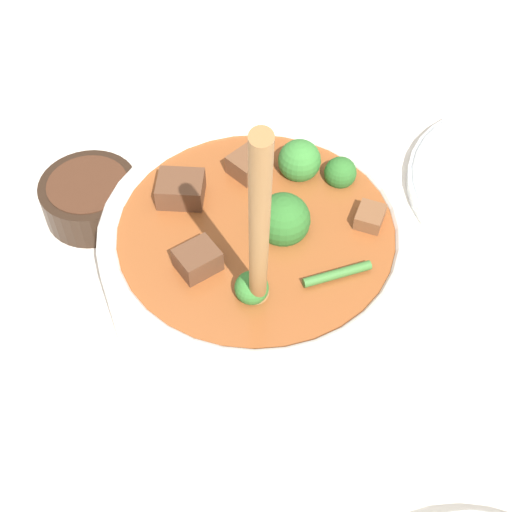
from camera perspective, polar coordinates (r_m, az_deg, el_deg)
name	(u,v)px	position (r m, az deg, el deg)	size (l,w,h in m)	color
ground_plane	(256,307)	(0.63, 0.00, -4.09)	(4.00, 4.00, 0.00)	silver
stew_bowl	(256,262)	(0.58, 0.03, -0.48)	(0.24, 0.24, 0.31)	white
condiment_bowl	(90,196)	(0.70, -13.11, 4.66)	(0.09, 0.09, 0.04)	black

